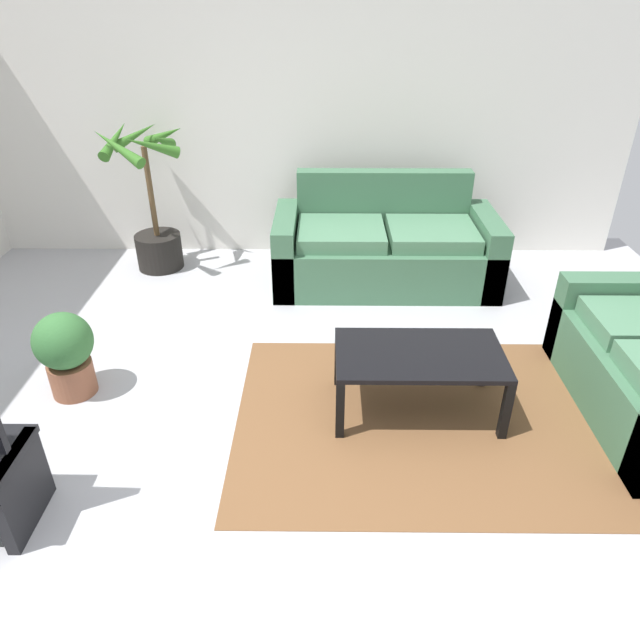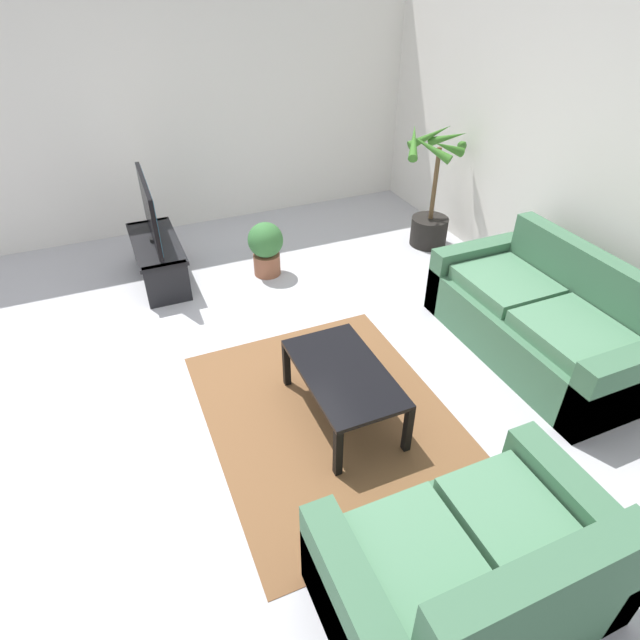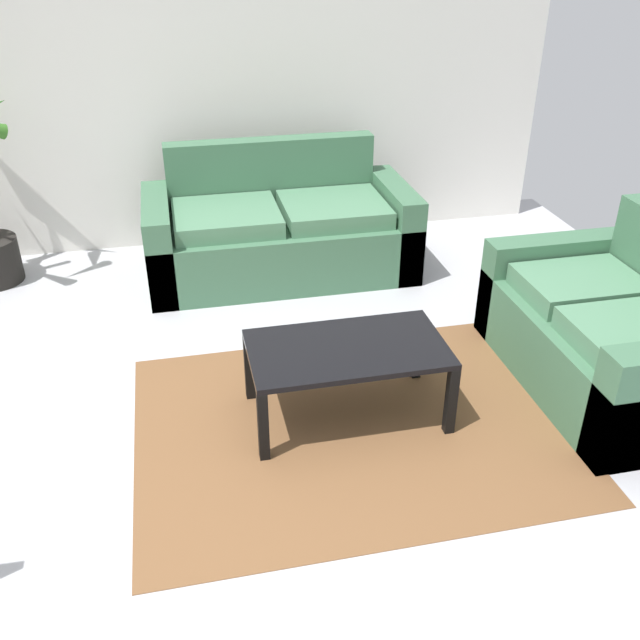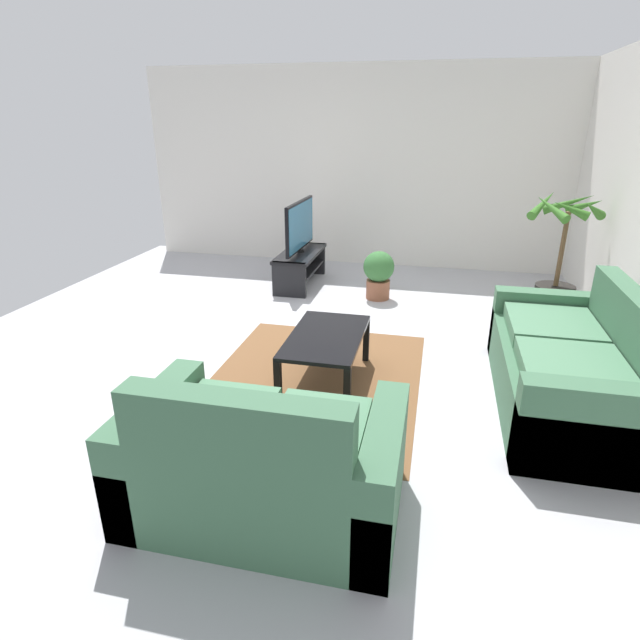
{
  "view_description": "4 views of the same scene",
  "coord_description": "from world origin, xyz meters",
  "px_view_note": "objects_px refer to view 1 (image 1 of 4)",
  "views": [
    {
      "loc": [
        0.2,
        -2.38,
        2.3
      ],
      "look_at": [
        0.17,
        0.79,
        0.45
      ],
      "focal_mm": 32.27,
      "sensor_mm": 36.0,
      "label": 1
    },
    {
      "loc": [
        3.29,
        -0.8,
        2.84
      ],
      "look_at": [
        0.13,
        0.56,
        0.41
      ],
      "focal_mm": 29.78,
      "sensor_mm": 36.0,
      "label": 2
    },
    {
      "loc": [
        -0.01,
        -2.45,
        2.29
      ],
      "look_at": [
        0.68,
        0.7,
        0.45
      ],
      "focal_mm": 39.51,
      "sensor_mm": 36.0,
      "label": 3
    },
    {
      "loc": [
        4.43,
        1.26,
        2.03
      ],
      "look_at": [
        0.47,
        0.34,
        0.42
      ],
      "focal_mm": 28.96,
      "sensor_mm": 36.0,
      "label": 4
    }
  ],
  "objects_px": {
    "coffee_table": "(419,360)",
    "potted_palm": "(153,216)",
    "potted_plant_small": "(66,351)",
    "couch_main": "(384,249)"
  },
  "relations": [
    {
      "from": "potted_plant_small",
      "to": "couch_main",
      "type": "bearing_deg",
      "value": 37.84
    },
    {
      "from": "potted_palm",
      "to": "potted_plant_small",
      "type": "bearing_deg",
      "value": -92.18
    },
    {
      "from": "potted_plant_small",
      "to": "potted_palm",
      "type": "bearing_deg",
      "value": 87.82
    },
    {
      "from": "couch_main",
      "to": "potted_palm",
      "type": "distance_m",
      "value": 2.1
    },
    {
      "from": "potted_palm",
      "to": "coffee_table",
      "type": "bearing_deg",
      "value": -44.52
    },
    {
      "from": "potted_plant_small",
      "to": "coffee_table",
      "type": "bearing_deg",
      "value": -3.99
    },
    {
      "from": "coffee_table",
      "to": "potted_palm",
      "type": "bearing_deg",
      "value": 135.48
    },
    {
      "from": "couch_main",
      "to": "potted_plant_small",
      "type": "height_order",
      "value": "couch_main"
    },
    {
      "from": "coffee_table",
      "to": "potted_plant_small",
      "type": "relative_size",
      "value": 1.75
    },
    {
      "from": "couch_main",
      "to": "potted_plant_small",
      "type": "distance_m",
      "value": 2.72
    }
  ]
}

